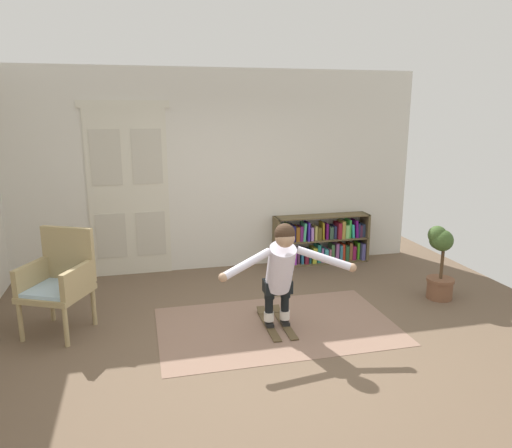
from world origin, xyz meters
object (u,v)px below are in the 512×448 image
object	(u,v)px
bookshelf	(322,241)
skis_pair	(276,323)
wicker_chair	(59,279)
potted_plant	(440,259)
person_skier	(281,267)

from	to	relation	value
bookshelf	skis_pair	size ratio (longest dim) A/B	1.85
bookshelf	wicker_chair	distance (m)	3.92
wicker_chair	potted_plant	distance (m)	4.47
wicker_chair	person_skier	xyz separation A→B (m)	(2.26, -0.62, 0.15)
skis_pair	person_skier	world-z (taller)	person_skier
bookshelf	potted_plant	xyz separation A→B (m)	(0.88, -1.73, 0.17)
skis_pair	wicker_chair	bearing A→B (deg)	169.01
potted_plant	skis_pair	size ratio (longest dim) A/B	1.17
bookshelf	wicker_chair	world-z (taller)	wicker_chair
wicker_chair	person_skier	size ratio (longest dim) A/B	0.78
skis_pair	person_skier	xyz separation A→B (m)	(-0.00, -0.18, 0.71)
skis_pair	bookshelf	bearing A→B (deg)	56.69
bookshelf	skis_pair	bearing A→B (deg)	-123.31
potted_plant	skis_pair	bearing A→B (deg)	-172.90
bookshelf	skis_pair	distance (m)	2.42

